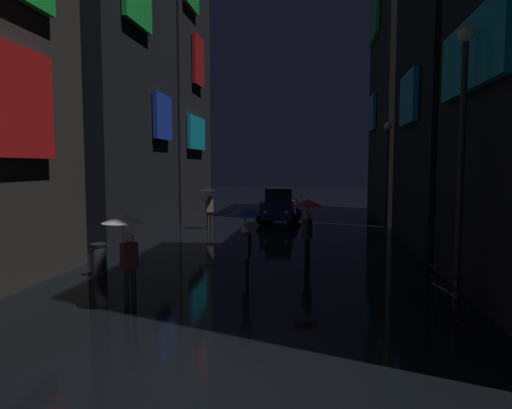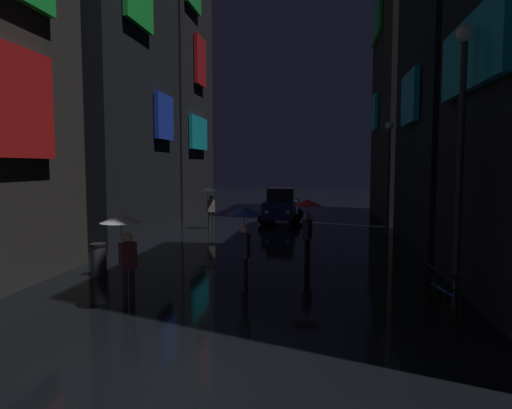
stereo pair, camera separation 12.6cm
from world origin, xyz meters
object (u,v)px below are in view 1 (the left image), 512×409
Objects in this scene: streetlamp_right_near at (462,137)px; trash_bin at (99,260)px; pedestrian_far_right_blue at (245,225)px; bicycle_parked_at_storefront at (443,296)px; streetlamp_right_far at (387,164)px; pedestrian_midstreet_centre_red at (307,213)px; pedestrian_near_crossing_black at (207,196)px; car_distant at (280,206)px; pedestrian_midstreet_left_clear at (125,234)px.

streetlamp_right_near reaches higher than trash_bin.
bicycle_parked_at_storefront is (4.48, -1.39, -1.28)m from pedestrian_far_right_blue.
streetlamp_right_near reaches higher than streetlamp_right_far.
pedestrian_midstreet_centre_red is 1.00× the size of pedestrian_near_crossing_black.
pedestrian_near_crossing_black is at bearing -135.49° from car_distant.
pedestrian_far_right_blue reaches higher than car_distant.
car_distant is 4.50× the size of trash_bin.
pedestrian_far_right_blue is at bearing -71.46° from pedestrian_near_crossing_black.
car_distant is at bearing 139.34° from streetlamp_right_far.
streetlamp_right_far reaches higher than pedestrian_far_right_blue.
car_distant is 13.84m from trash_bin.
trash_bin is at bearing 168.75° from pedestrian_far_right_blue.
streetlamp_right_far reaches higher than pedestrian_midstreet_left_clear.
pedestrian_far_right_blue and pedestrian_near_crossing_black have the same top height.
pedestrian_midstreet_centre_red is 11.26m from car_distant.
streetlamp_right_far reaches higher than pedestrian_near_crossing_black.
car_distant is 0.68× the size of streetlamp_right_near.
bicycle_parked_at_storefront is 16.17m from car_distant.
pedestrian_midstreet_centre_red is at bearing 19.44° from trash_bin.
car_distant is at bearing 91.03° from pedestrian_far_right_blue.
pedestrian_near_crossing_black is 2.28× the size of trash_bin.
pedestrian_far_right_blue is (-1.50, -2.97, 0.00)m from pedestrian_midstreet_centre_red.
pedestrian_midstreet_left_clear is 13.72m from streetlamp_right_far.
pedestrian_midstreet_left_clear is 7.01m from bicycle_parked_at_storefront.
streetlamp_right_far is (5.13, -4.41, 2.30)m from car_distant.
pedestrian_near_crossing_black is 4.77m from car_distant.
trash_bin is at bearing 169.10° from streetlamp_right_near.
pedestrian_near_crossing_black is (-1.22, 12.64, 0.00)m from pedestrian_midstreet_left_clear.
pedestrian_midstreet_centre_red is at bearing -116.81° from streetlamp_right_far.
pedestrian_near_crossing_black is 0.42× the size of streetlamp_right_far.
bicycle_parked_at_storefront is 1.94× the size of trash_bin.
pedestrian_far_right_blue is 11.36m from pedestrian_near_crossing_black.
streetlamp_right_far reaches higher than pedestrian_midstreet_centre_red.
pedestrian_far_right_blue is 1.00× the size of pedestrian_near_crossing_black.
streetlamp_right_near is 10.03m from trash_bin.
pedestrian_midstreet_left_clear reaches higher than car_distant.
pedestrian_midstreet_left_clear reaches higher than trash_bin.
pedestrian_far_right_blue is (2.39, 1.87, 0.00)m from pedestrian_midstreet_left_clear.
pedestrian_midstreet_left_clear is 0.35× the size of streetlamp_right_near.
streetlamp_right_near reaches higher than pedestrian_midstreet_centre_red.
pedestrian_midstreet_left_clear is at bearing -84.50° from pedestrian_near_crossing_black.
pedestrian_near_crossing_black reaches higher than bicycle_parked_at_storefront.
pedestrian_far_right_blue is 0.35× the size of streetlamp_right_near.
pedestrian_far_right_blue is at bearing 37.98° from pedestrian_midstreet_left_clear.
pedestrian_near_crossing_black is 14.59m from streetlamp_right_near.
streetlamp_right_far is 13.08m from trash_bin.
pedestrian_midstreet_left_clear and pedestrian_far_right_blue have the same top height.
pedestrian_near_crossing_black is at bearing 172.58° from streetlamp_right_far.
pedestrian_near_crossing_black is 0.51× the size of car_distant.
pedestrian_near_crossing_black is at bearing 108.54° from pedestrian_far_right_blue.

